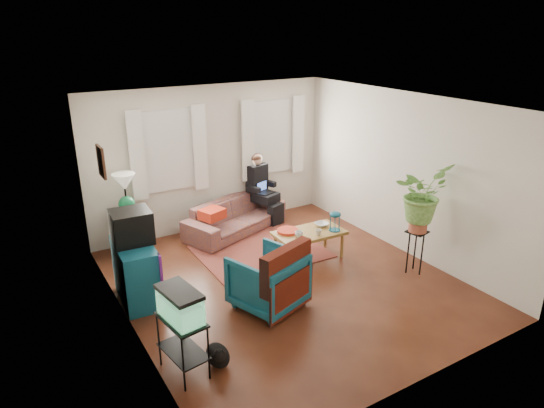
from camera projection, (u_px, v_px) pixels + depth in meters
floor at (286, 282)px, 7.12m from camera, size 4.50×5.00×0.01m
ceiling at (288, 104)px, 6.21m from camera, size 4.50×5.00×0.01m
wall_back at (211, 158)px, 8.67m from camera, size 4.50×0.01×2.60m
wall_front at (428, 275)px, 4.66m from camera, size 4.50×0.01×2.60m
wall_left at (123, 234)px, 5.58m from camera, size 0.01×5.00×2.60m
wall_right at (405, 174)px, 7.76m from camera, size 0.01×5.00×2.60m
window_left at (168, 151)px, 8.18m from camera, size 1.08×0.04×1.38m
window_right at (272, 137)px, 9.17m from camera, size 1.08×0.04×1.38m
curtains_left at (170, 152)px, 8.12m from camera, size 1.36×0.06×1.50m
curtains_right at (274, 138)px, 9.11m from camera, size 1.36×0.06×1.50m
picture_frame at (102, 162)px, 6.05m from camera, size 0.04×0.32×0.40m
area_rug at (260, 251)px, 8.07m from camera, size 2.03×1.63×0.01m
sofa at (235, 211)px, 8.74m from camera, size 2.13×1.40×0.78m
seated_person at (261, 191)px, 9.19m from camera, size 0.67×0.74×1.18m
side_table at (130, 232)px, 7.96m from camera, size 0.49×0.49×0.71m
table_lamp at (125, 194)px, 7.73m from camera, size 0.37×0.37×0.65m
dresser at (136, 273)px, 6.54m from camera, size 0.52×0.95×0.83m
crt_tv at (131, 227)px, 6.40m from camera, size 0.53×0.49×0.44m
aquarium_stand at (183, 346)px, 5.18m from camera, size 0.42×0.64×0.67m
aquarium at (180, 304)px, 5.00m from camera, size 0.38×0.59×0.35m
black_cat at (218, 353)px, 5.34m from camera, size 0.33×0.42×0.31m
armchair at (268, 277)px, 6.39m from camera, size 1.03×1.00×0.85m
serape_throw at (287, 273)px, 6.13m from camera, size 0.87×0.46×0.70m
coffee_table at (309, 245)px, 7.78m from camera, size 1.14×0.65×0.46m
cup_a at (299, 234)px, 7.49m from camera, size 0.13×0.13×0.10m
cup_b at (318, 232)px, 7.56m from camera, size 0.11×0.11×0.10m
bowl at (321, 224)px, 7.91m from camera, size 0.23×0.23×0.05m
snack_tray at (288, 231)px, 7.68m from camera, size 0.36×0.36×0.04m
birdcage at (335, 221)px, 7.70m from camera, size 0.19×0.19×0.32m
plant_stand at (415, 252)px, 7.30m from camera, size 0.34×0.34×0.68m
potted_plant at (421, 202)px, 7.01m from camera, size 0.90×0.82×0.86m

